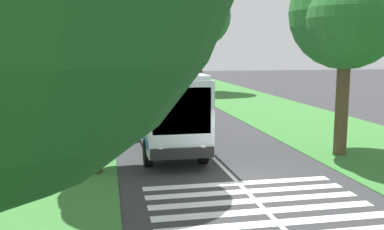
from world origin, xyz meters
name	(u,v)px	position (x,y,z in m)	size (l,w,h in m)	color
ground	(240,185)	(0.00, 0.00, 0.00)	(160.00, 160.00, 0.00)	#333335
grass_verge_left	(50,122)	(15.00, 8.20, 0.02)	(120.00, 8.00, 0.04)	#387533
grass_verge_right	(286,115)	(15.00, -8.20, 0.02)	(120.00, 8.00, 0.04)	#387533
centre_line	(174,118)	(15.00, 0.00, 0.00)	(110.00, 0.16, 0.01)	silver
coach_bus	(163,102)	(7.01, 1.80, 2.15)	(11.16, 2.62, 3.73)	silver
zebra_crossing	(266,211)	(-2.56, 0.00, 0.00)	(5.85, 6.80, 0.01)	silver
trailing_car_0	(181,95)	(24.24, -2.05, 0.67)	(4.30, 1.78, 1.43)	gold
trailing_car_1	(167,88)	(31.29, -1.77, 0.67)	(4.30, 1.78, 1.43)	#B21E1E
trailing_car_2	(128,84)	(37.85, 2.03, 0.67)	(4.30, 1.78, 1.43)	navy
roadside_tree_left_0	(77,21)	(12.27, 6.08, 6.32)	(5.79, 4.77, 8.81)	#4C3826
roadside_tree_left_3	(96,33)	(21.52, 5.23, 6.00)	(7.88, 6.64, 9.46)	#3D2D1E
roadside_tree_right_1	(343,16)	(3.43, -5.60, 6.13)	(6.05, 4.95, 8.74)	brown
roadside_tree_right_2	(174,41)	(53.17, -5.86, 6.06)	(6.57, 5.58, 8.96)	#3D2D1E
roadside_tree_right_3	(198,18)	(32.41, -5.35, 8.07)	(7.94, 6.60, 11.53)	#3D2D1E
utility_pole	(97,59)	(13.85, 5.05, 4.14)	(0.24, 1.40, 7.92)	#473828
roadside_wall	(11,105)	(20.00, 11.60, 0.58)	(70.00, 0.40, 1.08)	#9E937F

